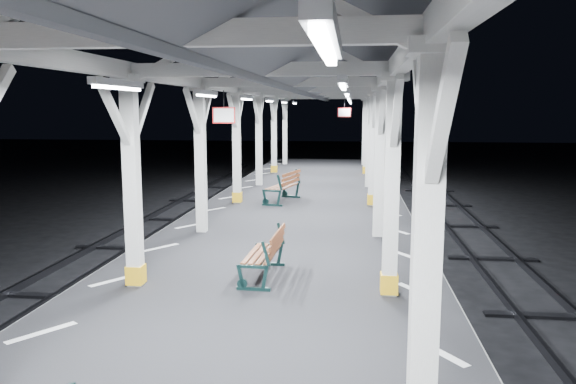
# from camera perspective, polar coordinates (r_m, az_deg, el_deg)

# --- Properties ---
(platform) EXTENTS (6.00, 50.00, 1.00)m
(platform) POSITION_cam_1_polar(r_m,az_deg,el_deg) (7.29, -5.64, -18.53)
(platform) COLOR black
(platform) RESTS_ON ground
(hazard_stripes_left) EXTENTS (1.00, 48.00, 0.01)m
(hazard_stripes_left) POSITION_cam_1_polar(r_m,az_deg,el_deg) (7.94, -23.72, -12.94)
(hazard_stripes_left) COLOR silver
(hazard_stripes_left) RESTS_ON platform
(hazard_stripes_right) EXTENTS (1.00, 48.00, 0.01)m
(hazard_stripes_right) POSITION_cam_1_polar(r_m,az_deg,el_deg) (7.01, 15.04, -15.38)
(hazard_stripes_right) COLOR silver
(hazard_stripes_right) RESTS_ON platform
(canopy) EXTENTS (5.40, 49.00, 4.65)m
(canopy) POSITION_cam_1_polar(r_m,az_deg,el_deg) (6.53, -6.19, 15.02)
(canopy) COLOR silver
(canopy) RESTS_ON platform
(bench_mid) EXTENTS (0.61, 1.51, 0.81)m
(bench_mid) POSITION_cam_1_polar(r_m,az_deg,el_deg) (9.41, -2.11, -6.17)
(bench_mid) COLOR #122D2C
(bench_mid) RESTS_ON platform
(bench_far) EXTENTS (1.00, 1.82, 0.94)m
(bench_far) POSITION_cam_1_polar(r_m,az_deg,el_deg) (16.98, -0.29, 0.66)
(bench_far) COLOR #122D2C
(bench_far) RESTS_ON platform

